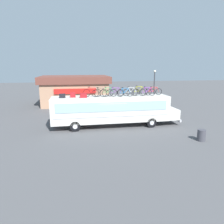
# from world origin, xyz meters

# --- Properties ---
(ground_plane) EXTENTS (120.00, 120.00, 0.00)m
(ground_plane) POSITION_xyz_m (0.00, 0.00, 0.00)
(ground_plane) COLOR #4C4C4F
(bus) EXTENTS (12.41, 2.38, 2.95)m
(bus) POSITION_xyz_m (0.24, -0.00, 1.71)
(bus) COLOR silver
(bus) RESTS_ON ground
(luggage_bag_1) EXTENTS (0.53, 0.49, 0.36)m
(luggage_bag_1) POSITION_xyz_m (-4.49, -0.02, 3.12)
(luggage_bag_1) COLOR black
(luggage_bag_1) RESTS_ON bus
(luggage_bag_2) EXTENTS (0.49, 0.34, 0.45)m
(luggage_bag_2) POSITION_xyz_m (-3.55, 0.07, 3.17)
(luggage_bag_2) COLOR maroon
(luggage_bag_2) RESTS_ON bus
(luggage_bag_3) EXTENTS (0.62, 0.44, 0.42)m
(luggage_bag_3) POSITION_xyz_m (-2.59, -0.26, 3.16)
(luggage_bag_3) COLOR maroon
(luggage_bag_3) RESTS_ON bus
(rooftop_bicycle_1) EXTENTS (1.73, 0.44, 0.95)m
(rooftop_bicycle_1) POSITION_xyz_m (-1.77, 0.14, 3.34)
(rooftop_bicycle_1) COLOR black
(rooftop_bicycle_1) RESTS_ON bus
(rooftop_bicycle_2) EXTENTS (1.65, 0.44, 0.90)m
(rooftop_bicycle_2) POSITION_xyz_m (-0.99, 0.01, 3.32)
(rooftop_bicycle_2) COLOR black
(rooftop_bicycle_2) RESTS_ON bus
(rooftop_bicycle_3) EXTENTS (1.67, 0.44, 0.93)m
(rooftop_bicycle_3) POSITION_xyz_m (-0.26, -0.07, 3.33)
(rooftop_bicycle_3) COLOR black
(rooftop_bicycle_3) RESTS_ON bus
(rooftop_bicycle_4) EXTENTS (1.74, 0.44, 0.89)m
(rooftop_bicycle_4) POSITION_xyz_m (0.46, 0.17, 3.32)
(rooftop_bicycle_4) COLOR black
(rooftop_bicycle_4) RESTS_ON bus
(rooftop_bicycle_5) EXTENTS (1.62, 0.44, 0.87)m
(rooftop_bicycle_5) POSITION_xyz_m (1.32, -0.26, 3.31)
(rooftop_bicycle_5) COLOR black
(rooftop_bicycle_5) RESTS_ON bus
(rooftop_bicycle_6) EXTENTS (1.64, 0.44, 0.90)m
(rooftop_bicycle_6) POSITION_xyz_m (2.00, 0.09, 3.32)
(rooftop_bicycle_6) COLOR black
(rooftop_bicycle_6) RESTS_ON bus
(rooftop_bicycle_7) EXTENTS (1.74, 0.44, 0.97)m
(rooftop_bicycle_7) POSITION_xyz_m (2.83, 0.16, 3.35)
(rooftop_bicycle_7) COLOR black
(rooftop_bicycle_7) RESTS_ON bus
(rooftop_bicycle_8) EXTENTS (1.65, 0.44, 0.89)m
(rooftop_bicycle_8) POSITION_xyz_m (3.56, -0.12, 3.32)
(rooftop_bicycle_8) COLOR black
(rooftop_bicycle_8) RESTS_ON bus
(rooftop_bicycle_9) EXTENTS (1.75, 0.44, 0.87)m
(rooftop_bicycle_9) POSITION_xyz_m (4.34, 0.23, 3.31)
(rooftop_bicycle_9) COLOR black
(rooftop_bicycle_9) RESTS_ON bus
(roadside_building) EXTENTS (10.29, 7.40, 4.29)m
(roadside_building) POSITION_xyz_m (-3.33, 13.25, 2.21)
(roadside_building) COLOR tan
(roadside_building) RESTS_ON ground
(trash_bin) EXTENTS (0.64, 0.64, 0.91)m
(trash_bin) POSITION_xyz_m (6.33, -5.20, 0.45)
(trash_bin) COLOR #3F3F47
(trash_bin) RESTS_ON ground
(street_lamp) EXTENTS (0.30, 0.30, 5.27)m
(street_lamp) POSITION_xyz_m (6.84, 6.44, 3.09)
(street_lamp) COLOR #38383D
(street_lamp) RESTS_ON ground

